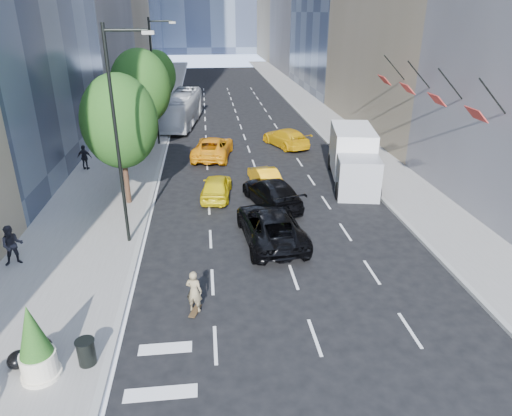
{
  "coord_description": "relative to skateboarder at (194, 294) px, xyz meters",
  "views": [
    {
      "loc": [
        -2.51,
        -16.62,
        10.57
      ],
      "look_at": [
        -0.19,
        3.97,
        1.6
      ],
      "focal_mm": 32.0,
      "sensor_mm": 36.0,
      "label": 1
    }
  ],
  "objects": [
    {
      "name": "facade_flags",
      "position": [
        13.84,
        12.1,
        5.33
      ],
      "size": [
        1.85,
        13.3,
        2.05
      ],
      "color": "black",
      "rests_on": "ground"
    },
    {
      "name": "city_bus",
      "position": [
        -1.6,
        31.82,
        0.73
      ],
      "size": [
        4.15,
        11.59,
        3.16
      ],
      "primitive_type": "imported",
      "rotation": [
        0.0,
        0.0,
        -0.13
      ],
      "color": "white",
      "rests_on": "ground"
    },
    {
      "name": "pedestrian_b",
      "position": [
        -7.91,
        17.73,
        0.18
      ],
      "size": [
        1.1,
        0.65,
        1.76
      ],
      "primitive_type": "imported",
      "rotation": [
        0.0,
        0.0,
        2.92
      ],
      "color": "black",
      "rests_on": "sidewalk_left"
    },
    {
      "name": "black_sedan_mercedes",
      "position": [
        4.4,
        10.1,
        -0.05
      ],
      "size": [
        3.47,
        5.9,
        1.6
      ],
      "primitive_type": "imported",
      "rotation": [
        0.0,
        0.0,
        3.38
      ],
      "color": "black",
      "rests_on": "ground"
    },
    {
      "name": "lamp_near",
      "position": [
        -3.12,
        6.1,
        4.96
      ],
      "size": [
        2.13,
        0.22,
        10.0
      ],
      "color": "black",
      "rests_on": "sidewalk_left"
    },
    {
      "name": "taxi_c",
      "position": [
        1.2,
        20.1,
        -0.05
      ],
      "size": [
        3.65,
        6.18,
        1.61
      ],
      "primitive_type": "imported",
      "rotation": [
        0.0,
        0.0,
        2.97
      ],
      "color": "orange",
      "rests_on": "ground"
    },
    {
      "name": "ground",
      "position": [
        3.2,
        2.1,
        -0.85
      ],
      "size": [
        160.0,
        160.0,
        0.0
      ],
      "primitive_type": "plane",
      "color": "black",
      "rests_on": "ground"
    },
    {
      "name": "taxi_d",
      "position": [
        7.4,
        22.6,
        -0.09
      ],
      "size": [
        3.9,
        5.65,
        1.52
      ],
      "primitive_type": "imported",
      "rotation": [
        0.0,
        0.0,
        3.52
      ],
      "color": "#DAA10B",
      "rests_on": "ground"
    },
    {
      "name": "tree_mid",
      "position": [
        -4.0,
        21.1,
        4.46
      ],
      "size": [
        4.5,
        4.5,
        7.99
      ],
      "color": "black",
      "rests_on": "sidewalk_left"
    },
    {
      "name": "black_sedan_lincoln",
      "position": [
        3.7,
        5.63,
        -0.02
      ],
      "size": [
        3.24,
        6.2,
        1.67
      ],
      "primitive_type": "imported",
      "rotation": [
        0.0,
        0.0,
        3.22
      ],
      "color": "black",
      "rests_on": "ground"
    },
    {
      "name": "lamp_far",
      "position": [
        -3.12,
        24.1,
        4.96
      ],
      "size": [
        2.13,
        0.22,
        10.0
      ],
      "color": "black",
      "rests_on": "sidewalk_left"
    },
    {
      "name": "tree_far",
      "position": [
        -4.0,
        34.1,
        3.77
      ],
      "size": [
        3.9,
        3.9,
        6.92
      ],
      "color": "black",
      "rests_on": "sidewalk_left"
    },
    {
      "name": "traffic_signal",
      "position": [
        -3.2,
        42.1,
        3.38
      ],
      "size": [
        2.48,
        0.53,
        5.2
      ],
      "color": "black",
      "rests_on": "sidewalk_left"
    },
    {
      "name": "tree_near",
      "position": [
        -4.0,
        11.1,
        4.12
      ],
      "size": [
        4.2,
        4.2,
        7.46
      ],
      "color": "black",
      "rests_on": "sidewalk_left"
    },
    {
      "name": "sidewalk_right",
      "position": [
        13.2,
        32.1,
        -0.78
      ],
      "size": [
        4.0,
        120.0,
        0.15
      ],
      "primitive_type": "cube",
      "color": "slate",
      "rests_on": "ground"
    },
    {
      "name": "pedestrian_a",
      "position": [
        -8.0,
        4.34,
        0.23
      ],
      "size": [
        1.08,
        0.96,
        1.87
      ],
      "primitive_type": "imported",
      "rotation": [
        0.0,
        0.0,
        0.32
      ],
      "color": "black",
      "rests_on": "sidewalk_left"
    },
    {
      "name": "taxi_a",
      "position": [
        1.2,
        11.67,
        -0.13
      ],
      "size": [
        2.23,
        4.4,
        1.44
      ],
      "primitive_type": "imported",
      "rotation": [
        0.0,
        0.0,
        3.01
      ],
      "color": "#D4BB0B",
      "rests_on": "ground"
    },
    {
      "name": "planter_shrub",
      "position": [
        -4.7,
        -2.9,
        0.53
      ],
      "size": [
        1.08,
        1.08,
        2.6
      ],
      "color": "beige",
      "rests_on": "sidewalk_left"
    },
    {
      "name": "box_truck",
      "position": [
        10.28,
        13.42,
        0.9
      ],
      "size": [
        3.87,
        7.57,
        3.45
      ],
      "rotation": [
        0.0,
        0.0,
        -0.18
      ],
      "color": "silver",
      "rests_on": "ground"
    },
    {
      "name": "sidewalk_left",
      "position": [
        -5.8,
        32.1,
        -0.78
      ],
      "size": [
        6.0,
        120.0,
        0.15
      ],
      "primitive_type": "cube",
      "color": "slate",
      "rests_on": "ground"
    },
    {
      "name": "garbage_bags",
      "position": [
        -5.21,
        -2.13,
        -0.41
      ],
      "size": [
        1.26,
        1.21,
        0.62
      ],
      "color": "black",
      "rests_on": "sidewalk_left"
    },
    {
      "name": "skateboarder",
      "position": [
        0.0,
        0.0,
        0.0
      ],
      "size": [
        0.72,
        0.59,
        1.7
      ],
      "primitive_type": "imported",
      "rotation": [
        0.0,
        0.0,
        2.81
      ],
      "color": "#7C6E4D",
      "rests_on": "ground"
    },
    {
      "name": "trash_can",
      "position": [
        -3.4,
        -2.49,
        -0.28
      ],
      "size": [
        0.56,
        0.56,
        0.85
      ],
      "primitive_type": "cylinder",
      "color": "black",
      "rests_on": "sidewalk_left"
    },
    {
      "name": "taxi_b",
      "position": [
        4.4,
        13.45,
        -0.22
      ],
      "size": [
        1.97,
        4.01,
        1.27
      ],
      "primitive_type": "imported",
      "rotation": [
        0.0,
        0.0,
        3.31
      ],
      "color": "#FFAA0D",
      "rests_on": "ground"
    }
  ]
}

